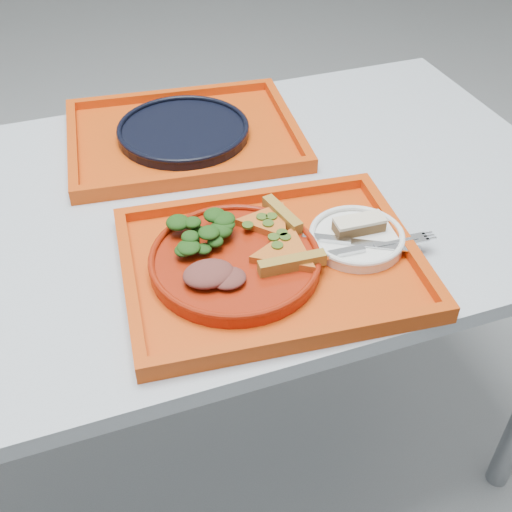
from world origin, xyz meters
The scene contains 14 objects.
ground centered at (0.00, 0.00, 0.00)m, with size 10.00×10.00×0.00m, color gray.
table centered at (0.00, 0.00, 0.68)m, with size 1.60×0.80×0.75m.
tray_main centered at (0.17, -0.21, 0.76)m, with size 0.45×0.35×0.01m, color #C33D0A.
tray_far centered at (0.14, 0.21, 0.76)m, with size 0.45×0.35×0.01m, color #C33D0A.
dinner_plate centered at (0.11, -0.20, 0.77)m, with size 0.26×0.26×0.02m, color maroon.
side_plate centered at (0.31, -0.21, 0.77)m, with size 0.15×0.15×0.01m, color white.
navy_plate centered at (0.14, 0.21, 0.77)m, with size 0.26×0.26×0.02m, color black.
pizza_slice_a centered at (0.19, -0.22, 0.79)m, with size 0.12×0.10×0.02m, color orange, non-canonical shape.
pizza_slice_b centered at (0.19, -0.14, 0.79)m, with size 0.11×0.09×0.02m, color orange, non-canonical shape.
salad_heap centered at (0.08, -0.14, 0.80)m, with size 0.09×0.08×0.04m, color black.
meat_portion centered at (0.06, -0.23, 0.79)m, with size 0.08×0.06×0.02m, color brown.
dessert_bar centered at (0.32, -0.20, 0.79)m, with size 0.08×0.04×0.02m.
knife centered at (0.31, -0.23, 0.78)m, with size 0.18×0.02×0.01m, color silver.
fork centered at (0.32, -0.24, 0.78)m, with size 0.18×0.02×0.01m, color silver.
Camera 1 is at (-0.10, -0.90, 1.41)m, focal length 45.00 mm.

